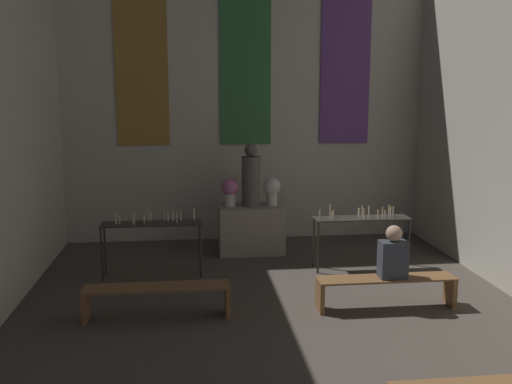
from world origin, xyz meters
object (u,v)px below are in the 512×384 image
(statue, at_px, (251,178))
(candle_rack_left, at_px, (152,230))
(flower_vase_right, at_px, (272,189))
(candle_rack_right, at_px, (362,224))
(flower_vase_left, at_px, (230,190))
(person_seated, at_px, (393,255))
(pew_back_right, at_px, (386,286))
(pew_back_left, at_px, (157,295))
(altar, at_px, (251,229))

(statue, height_order, candle_rack_left, statue)
(statue, distance_m, candle_rack_left, 2.14)
(flower_vase_right, bearing_deg, candle_rack_right, -42.08)
(statue, xyz_separation_m, flower_vase_right, (0.37, -0.00, -0.21))
(statue, bearing_deg, flower_vase_right, -0.00)
(flower_vase_left, relative_size, person_seated, 0.71)
(statue, xyz_separation_m, pew_back_right, (1.51, -2.91, -1.05))
(pew_back_left, relative_size, pew_back_right, 1.00)
(person_seated, bearing_deg, pew_back_left, 180.00)
(flower_vase_right, xyz_separation_m, person_seated, (1.22, -2.91, -0.41))
(statue, distance_m, candle_rack_right, 2.15)
(altar, distance_m, pew_back_right, 3.28)
(statue, relative_size, pew_back_left, 0.60)
(flower_vase_right, xyz_separation_m, pew_back_right, (1.14, -2.91, -0.84))
(person_seated, bearing_deg, flower_vase_left, 124.08)
(candle_rack_left, bearing_deg, altar, 35.06)
(statue, relative_size, candle_rack_right, 0.72)
(pew_back_left, relative_size, person_seated, 2.62)
(flower_vase_right, distance_m, candle_rack_right, 1.81)
(altar, height_order, pew_back_right, altar)
(altar, height_order, pew_back_left, altar)
(pew_back_left, bearing_deg, flower_vase_left, 68.57)
(altar, xyz_separation_m, pew_back_left, (-1.51, -2.91, -0.11))
(altar, relative_size, statue, 1.03)
(candle_rack_left, bearing_deg, statue, 35.06)
(flower_vase_right, bearing_deg, flower_vase_left, 180.00)
(altar, distance_m, flower_vase_left, 0.81)
(altar, distance_m, statue, 0.93)
(pew_back_right, bearing_deg, flower_vase_left, 123.02)
(candle_rack_right, distance_m, pew_back_right, 1.78)
(candle_rack_left, distance_m, candle_rack_right, 3.37)
(statue, xyz_separation_m, person_seated, (1.59, -2.91, -0.62))
(pew_back_right, bearing_deg, flower_vase_right, 111.43)
(flower_vase_right, relative_size, person_seated, 0.71)
(altar, bearing_deg, pew_back_left, -117.53)
(candle_rack_right, height_order, person_seated, person_seated)
(flower_vase_right, bearing_deg, altar, 180.00)
(candle_rack_right, xyz_separation_m, pew_back_right, (-0.17, -1.72, -0.43))
(statue, height_order, pew_back_left, statue)
(altar, height_order, candle_rack_left, candle_rack_left)
(flower_vase_right, distance_m, candle_rack_left, 2.40)
(flower_vase_right, height_order, pew_back_right, flower_vase_right)
(flower_vase_right, relative_size, candle_rack_right, 0.32)
(candle_rack_left, xyz_separation_m, pew_back_left, (0.17, -1.73, -0.43))
(flower_vase_left, distance_m, person_seated, 3.53)
(flower_vase_left, height_order, candle_rack_left, flower_vase_left)
(flower_vase_left, distance_m, candle_rack_left, 1.81)
(flower_vase_right, relative_size, pew_back_left, 0.27)
(pew_back_left, distance_m, person_seated, 3.14)
(altar, xyz_separation_m, flower_vase_left, (-0.37, -0.00, 0.72))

